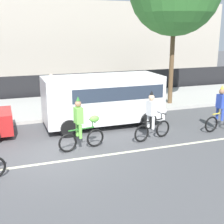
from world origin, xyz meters
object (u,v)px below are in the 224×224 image
(parade_cyclist_cobalt, at_px, (222,111))
(parked_van_white, at_px, (104,97))
(parade_cyclist_zebra, at_px, (153,118))
(parade_cyclist_lime, at_px, (82,126))
(pedestrian_onlooker, at_px, (52,88))

(parade_cyclist_cobalt, bearing_deg, parked_van_white, 152.33)
(parade_cyclist_cobalt, relative_size, parked_van_white, 0.38)
(parade_cyclist_zebra, xyz_separation_m, parade_cyclist_cobalt, (3.18, 0.04, 0.00))
(parade_cyclist_zebra, bearing_deg, parade_cyclist_lime, -178.09)
(parade_cyclist_lime, xyz_separation_m, parade_cyclist_cobalt, (5.97, 0.13, 0.00))
(parade_cyclist_lime, bearing_deg, pedestrian_onlooker, 89.74)
(parade_cyclist_cobalt, bearing_deg, pedestrian_onlooker, 131.97)
(parade_cyclist_zebra, bearing_deg, parked_van_white, 116.90)
(parade_cyclist_zebra, distance_m, pedestrian_onlooker, 7.20)
(parade_cyclist_lime, relative_size, parade_cyclist_zebra, 1.00)
(parade_cyclist_zebra, bearing_deg, pedestrian_onlooker, 112.59)
(pedestrian_onlooker, bearing_deg, parade_cyclist_lime, -90.26)
(parade_cyclist_lime, distance_m, parade_cyclist_zebra, 2.80)
(parade_cyclist_zebra, relative_size, parked_van_white, 0.38)
(parade_cyclist_zebra, xyz_separation_m, pedestrian_onlooker, (-2.77, 6.65, 0.17))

